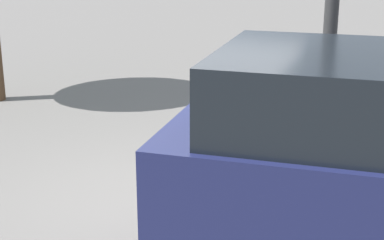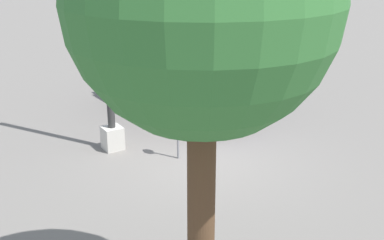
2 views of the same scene
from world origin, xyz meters
TOP-DOWN VIEW (x-y plane):
  - ground_plane at (0.00, 0.00)m, footprint 80.00×80.00m
  - parking_meter_near at (0.18, 0.46)m, footprint 0.22×0.15m
  - lamp_post at (1.47, 1.49)m, footprint 0.44×0.44m

SIDE VIEW (x-z plane):
  - ground_plane at x=0.00m, z-range 0.00..0.00m
  - parking_meter_near at x=0.18m, z-range 0.35..1.82m
  - lamp_post at x=1.47m, z-range -0.93..5.02m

